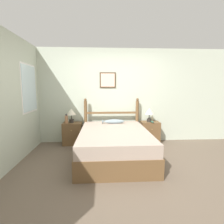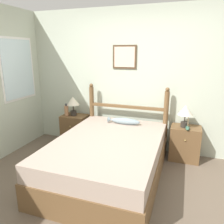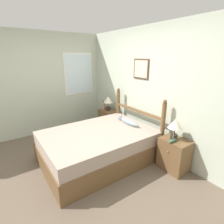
{
  "view_description": "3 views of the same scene",
  "coord_description": "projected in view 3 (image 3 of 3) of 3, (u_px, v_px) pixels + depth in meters",
  "views": [
    {
      "loc": [
        -0.41,
        -3.09,
        1.51
      ],
      "look_at": [
        -0.17,
        1.01,
        0.93
      ],
      "focal_mm": 28.0,
      "sensor_mm": 36.0,
      "label": 1
    },
    {
      "loc": [
        0.84,
        -2.16,
        1.81
      ],
      "look_at": [
        -0.23,
        0.96,
        0.88
      ],
      "focal_mm": 35.0,
      "sensor_mm": 36.0,
      "label": 2
    },
    {
      "loc": [
        2.49,
        -0.98,
        1.97
      ],
      "look_at": [
        -0.18,
        0.9,
        0.92
      ],
      "focal_mm": 28.0,
      "sensor_mm": 36.0,
      "label": 3
    }
  ],
  "objects": [
    {
      "name": "bottle",
      "position": [
        104.0,
        105.0,
        4.69
      ],
      "size": [
        0.08,
        0.08,
        0.24
      ],
      "color": "tan",
      "rests_on": "nightstand_left"
    },
    {
      "name": "table_lamp_right",
      "position": [
        175.0,
        125.0,
        2.95
      ],
      "size": [
        0.25,
        0.25,
        0.38
      ],
      "color": "#2D2823",
      "rests_on": "nightstand_right"
    },
    {
      "name": "fish_pillow",
      "position": [
        128.0,
        122.0,
        3.67
      ],
      "size": [
        0.57,
        0.11,
        0.11
      ],
      "color": "#8499A3",
      "rests_on": "bed"
    },
    {
      "name": "wall_left",
      "position": [
        39.0,
        85.0,
        4.36
      ],
      "size": [
        0.08,
        6.4,
        2.55
      ],
      "color": "beige",
      "rests_on": "ground_plane"
    },
    {
      "name": "bed",
      "position": [
        99.0,
        146.0,
        3.41
      ],
      "size": [
        1.48,
        2.08,
        0.6
      ],
      "color": "brown",
      "rests_on": "ground_plane"
    },
    {
      "name": "wall_back",
      "position": [
        150.0,
        91.0,
        3.63
      ],
      "size": [
        6.4,
        0.08,
        2.55
      ],
      "color": "beige",
      "rests_on": "ground_plane"
    },
    {
      "name": "nightstand_left",
      "position": [
        108.0,
        121.0,
        4.74
      ],
      "size": [
        0.49,
        0.38,
        0.59
      ],
      "color": "brown",
      "rests_on": "ground_plane"
    },
    {
      "name": "model_boat",
      "position": [
        173.0,
        141.0,
        2.93
      ],
      "size": [
        0.06,
        0.2,
        0.22
      ],
      "color": "#386651",
      "rests_on": "nightstand_right"
    },
    {
      "name": "nightstand_right",
      "position": [
        174.0,
        155.0,
        3.1
      ],
      "size": [
        0.49,
        0.38,
        0.59
      ],
      "color": "brown",
      "rests_on": "ground_plane"
    },
    {
      "name": "table_lamp_left",
      "position": [
        108.0,
        101.0,
        4.58
      ],
      "size": [
        0.25,
        0.25,
        0.38
      ],
      "color": "#2D2823",
      "rests_on": "nightstand_left"
    },
    {
      "name": "headboard",
      "position": [
        137.0,
        119.0,
        3.84
      ],
      "size": [
        1.48,
        0.08,
        1.22
      ],
      "color": "brown",
      "rests_on": "ground_plane"
    },
    {
      "name": "ground_plane",
      "position": [
        76.0,
        173.0,
        3.08
      ],
      "size": [
        16.0,
        16.0,
        0.0
      ],
      "primitive_type": "plane",
      "color": "brown"
    }
  ]
}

